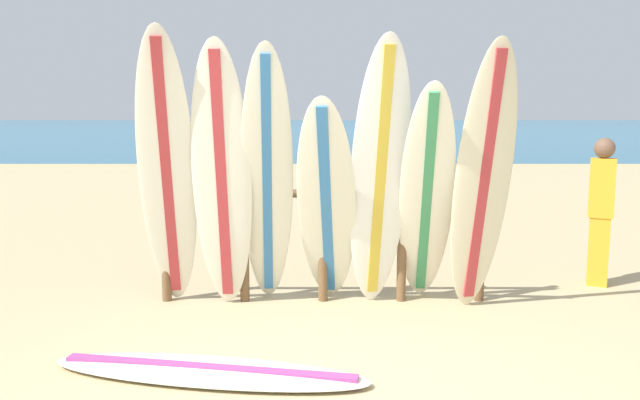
# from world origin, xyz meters

# --- Properties ---
(ocean_water) EXTENTS (120.00, 80.00, 0.01)m
(ocean_water) POSITION_xyz_m (0.00, 58.00, 0.00)
(ocean_water) COLOR #196B93
(ocean_water) RESTS_ON ground
(surfboard_rack) EXTENTS (3.13, 0.09, 1.20)m
(surfboard_rack) POSITION_xyz_m (-0.07, 2.26, 0.73)
(surfboard_rack) COLOR brown
(surfboard_rack) RESTS_ON ground
(surfboard_leaning_far_left) EXTENTS (0.58, 0.92, 2.55)m
(surfboard_leaning_far_left) POSITION_xyz_m (-1.47, 1.93, 1.27)
(surfboard_leaning_far_left) COLOR white
(surfboard_leaning_far_left) RESTS_ON ground
(surfboard_leaning_left) EXTENTS (0.53, 0.67, 2.45)m
(surfboard_leaning_left) POSITION_xyz_m (-0.98, 1.92, 1.22)
(surfboard_leaning_left) COLOR white
(surfboard_leaning_left) RESTS_ON ground
(surfboard_leaning_center_left) EXTENTS (0.54, 1.01, 2.41)m
(surfboard_leaning_center_left) POSITION_xyz_m (-0.58, 1.98, 1.20)
(surfboard_leaning_center_left) COLOR silver
(surfboard_leaning_center_left) RESTS_ON ground
(surfboard_leaning_center) EXTENTS (0.63, 1.03, 1.97)m
(surfboard_leaning_center) POSITION_xyz_m (-0.04, 1.98, 0.98)
(surfboard_leaning_center) COLOR silver
(surfboard_leaning_center) RESTS_ON ground
(surfboard_leaning_center_right) EXTENTS (0.63, 0.78, 2.49)m
(surfboard_leaning_center_right) POSITION_xyz_m (0.44, 1.97, 1.24)
(surfboard_leaning_center_right) COLOR white
(surfboard_leaning_center_right) RESTS_ON ground
(surfboard_leaning_right) EXTENTS (0.56, 1.09, 2.09)m
(surfboard_leaning_right) POSITION_xyz_m (0.87, 1.98, 1.04)
(surfboard_leaning_right) COLOR white
(surfboard_leaning_right) RESTS_ON ground
(surfboard_leaning_far_right) EXTENTS (0.64, 0.71, 2.45)m
(surfboard_leaning_far_right) POSITION_xyz_m (1.34, 1.85, 1.22)
(surfboard_leaning_far_right) COLOR beige
(surfboard_leaning_far_right) RESTS_ON ground
(surfboard_lying_on_sand) EXTENTS (2.35, 0.96, 0.08)m
(surfboard_lying_on_sand) POSITION_xyz_m (-0.88, 0.45, 0.04)
(surfboard_lying_on_sand) COLOR white
(surfboard_lying_on_sand) RESTS_ON ground
(beachgoer_standing) EXTENTS (0.29, 0.25, 1.55)m
(beachgoer_standing) POSITION_xyz_m (2.81, 2.81, 0.85)
(beachgoer_standing) COLOR gold
(beachgoer_standing) RESTS_ON ground
(small_boat_offshore) EXTENTS (2.66, 2.12, 0.71)m
(small_boat_offshore) POSITION_xyz_m (-6.54, 26.81, 0.26)
(small_boat_offshore) COLOR silver
(small_boat_offshore) RESTS_ON ocean_water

